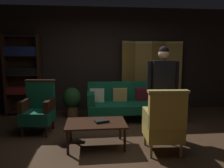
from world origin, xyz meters
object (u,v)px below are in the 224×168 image
object	(u,v)px
coffee_table	(96,125)
armchair_wing_left	(39,108)
bookshelf	(23,72)
potted_plant	(72,101)
velvet_couch	(132,100)
standing_figure	(163,83)
armchair_gilt_accent	(164,123)
folding_screen	(151,75)
book_black_cloth	(102,121)

from	to	relation	value
coffee_table	armchair_wing_left	bearing A→B (deg)	144.17
bookshelf	armchair_wing_left	size ratio (longest dim) A/B	1.97
potted_plant	velvet_couch	bearing A→B (deg)	-10.50
standing_figure	velvet_couch	bearing A→B (deg)	106.90
bookshelf	armchair_gilt_accent	xyz separation A→B (m)	(2.84, -2.59, -0.60)
folding_screen	armchair_gilt_accent	bearing A→B (deg)	-101.72
folding_screen	velvet_couch	distance (m)	1.23
potted_plant	standing_figure	bearing A→B (deg)	-38.33
standing_figure	potted_plant	distance (m)	2.36
folding_screen	bookshelf	xyz separation A→B (m)	(-3.40, -0.12, 0.10)
coffee_table	armchair_gilt_accent	world-z (taller)	armchair_gilt_accent
standing_figure	book_black_cloth	size ratio (longest dim) A/B	7.49
bookshelf	standing_figure	bearing A→B (deg)	-31.74
folding_screen	standing_figure	distance (m)	2.03
velvet_couch	standing_figure	distance (m)	1.33
armchair_wing_left	armchair_gilt_accent	bearing A→B (deg)	-28.35
armchair_gilt_accent	potted_plant	distance (m)	2.64
armchair_wing_left	book_black_cloth	bearing A→B (deg)	-33.85
bookshelf	book_black_cloth	size ratio (longest dim) A/B	9.02
bookshelf	velvet_couch	distance (m)	2.87
folding_screen	armchair_gilt_accent	size ratio (longest dim) A/B	1.83
folding_screen	potted_plant	world-z (taller)	folding_screen
armchair_wing_left	velvet_couch	bearing A→B (deg)	18.61
standing_figure	potted_plant	xyz separation A→B (m)	(-1.79, 1.41, -0.60)
folding_screen	armchair_wing_left	xyz separation A→B (m)	(-2.73, -1.54, -0.50)
standing_figure	potted_plant	size ratio (longest dim) A/B	2.29
coffee_table	armchair_gilt_accent	size ratio (longest dim) A/B	0.96
velvet_couch	coffee_table	distance (m)	1.74
potted_plant	book_black_cloth	bearing A→B (deg)	-70.45
armchair_gilt_accent	armchair_wing_left	world-z (taller)	same
book_black_cloth	standing_figure	bearing A→B (deg)	16.59
folding_screen	armchair_wing_left	world-z (taller)	folding_screen
velvet_couch	armchair_wing_left	xyz separation A→B (m)	(-2.02, -0.68, 0.03)
armchair_gilt_accent	standing_figure	xyz separation A→B (m)	(0.21, 0.70, 0.54)
folding_screen	armchair_gilt_accent	distance (m)	2.81
velvet_couch	potted_plant	size ratio (longest dim) A/B	2.85
armchair_wing_left	book_black_cloth	xyz separation A→B (m)	(1.21, -0.81, -0.05)
folding_screen	book_black_cloth	bearing A→B (deg)	-122.86
book_black_cloth	velvet_couch	bearing A→B (deg)	61.38
armchair_gilt_accent	potted_plant	world-z (taller)	armchair_gilt_accent
bookshelf	armchair_wing_left	distance (m)	1.68
standing_figure	book_black_cloth	xyz separation A→B (m)	(-1.16, -0.35, -0.59)
standing_figure	armchair_wing_left	bearing A→B (deg)	168.91
folding_screen	potted_plant	bearing A→B (deg)	-164.64
armchair_wing_left	book_black_cloth	size ratio (longest dim) A/B	4.58
bookshelf	coffee_table	bearing A→B (deg)	-51.18
velvet_couch	folding_screen	bearing A→B (deg)	50.61
armchair_wing_left	standing_figure	size ratio (longest dim) A/B	0.61
coffee_table	standing_figure	bearing A→B (deg)	15.11
armchair_wing_left	potted_plant	bearing A→B (deg)	58.34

